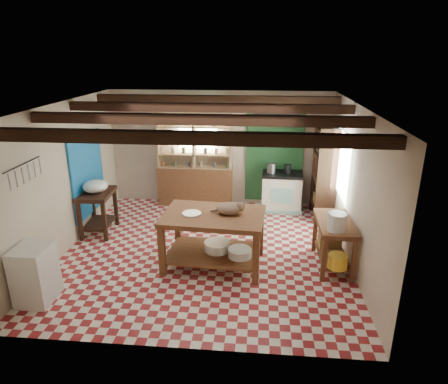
# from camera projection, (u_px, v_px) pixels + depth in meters

# --- Properties ---
(floor) EXTENTS (5.00, 5.00, 0.02)m
(floor) POSITION_uv_depth(u_px,v_px,m) (206.00, 251.00, 7.22)
(floor) COLOR maroon
(floor) RESTS_ON ground
(ceiling) EXTENTS (5.00, 5.00, 0.02)m
(ceiling) POSITION_uv_depth(u_px,v_px,m) (203.00, 105.00, 6.34)
(ceiling) COLOR #4C4C52
(ceiling) RESTS_ON wall_back
(wall_back) EXTENTS (5.00, 0.04, 2.60)m
(wall_back) POSITION_uv_depth(u_px,v_px,m) (220.00, 149.00, 9.13)
(wall_back) COLOR beige
(wall_back) RESTS_ON floor
(wall_front) EXTENTS (5.00, 0.04, 2.60)m
(wall_front) POSITION_uv_depth(u_px,v_px,m) (174.00, 253.00, 4.44)
(wall_front) COLOR beige
(wall_front) RESTS_ON floor
(wall_left) EXTENTS (0.04, 5.00, 2.60)m
(wall_left) POSITION_uv_depth(u_px,v_px,m) (64.00, 179.00, 7.00)
(wall_left) COLOR beige
(wall_left) RESTS_ON floor
(wall_right) EXTENTS (0.04, 5.00, 2.60)m
(wall_right) POSITION_uv_depth(u_px,v_px,m) (355.00, 187.00, 6.57)
(wall_right) COLOR beige
(wall_right) RESTS_ON floor
(ceiling_beams) EXTENTS (5.00, 3.80, 0.15)m
(ceiling_beams) POSITION_uv_depth(u_px,v_px,m) (203.00, 113.00, 6.38)
(ceiling_beams) COLOR #311C11
(ceiling_beams) RESTS_ON ceiling
(blue_wall_patch) EXTENTS (0.04, 1.40, 1.60)m
(blue_wall_patch) POSITION_uv_depth(u_px,v_px,m) (88.00, 175.00, 7.91)
(blue_wall_patch) COLOR #1769B3
(blue_wall_patch) RESTS_ON wall_left
(green_wall_patch) EXTENTS (1.30, 0.04, 2.30)m
(green_wall_patch) POSITION_uv_depth(u_px,v_px,m) (274.00, 152.00, 9.01)
(green_wall_patch) COLOR #1E4C26
(green_wall_patch) RESTS_ON wall_back
(window_back) EXTENTS (0.90, 0.02, 0.80)m
(window_back) POSITION_uv_depth(u_px,v_px,m) (197.00, 131.00, 9.02)
(window_back) COLOR beige
(window_back) RESTS_ON wall_back
(window_right) EXTENTS (0.02, 1.30, 1.20)m
(window_right) POSITION_uv_depth(u_px,v_px,m) (343.00, 165.00, 7.47)
(window_right) COLOR beige
(window_right) RESTS_ON wall_right
(utensil_rail) EXTENTS (0.06, 0.90, 0.28)m
(utensil_rail) POSITION_uv_depth(u_px,v_px,m) (24.00, 173.00, 5.71)
(utensil_rail) COLOR black
(utensil_rail) RESTS_ON wall_left
(pot_rack) EXTENTS (0.86, 0.12, 0.36)m
(pot_rack) POSITION_uv_depth(u_px,v_px,m) (277.00, 114.00, 8.30)
(pot_rack) COLOR black
(pot_rack) RESTS_ON ceiling
(shelving_unit) EXTENTS (1.70, 0.34, 2.20)m
(shelving_unit) POSITION_uv_depth(u_px,v_px,m) (195.00, 159.00, 9.06)
(shelving_unit) COLOR tan
(shelving_unit) RESTS_ON floor
(tall_rack) EXTENTS (0.40, 0.86, 2.00)m
(tall_rack) POSITION_uv_depth(u_px,v_px,m) (324.00, 173.00, 8.37)
(tall_rack) COLOR #311C11
(tall_rack) RESTS_ON floor
(work_table) EXTENTS (1.70, 1.20, 0.92)m
(work_table) POSITION_uv_depth(u_px,v_px,m) (214.00, 240.00, 6.62)
(work_table) COLOR brown
(work_table) RESTS_ON floor
(stove) EXTENTS (0.90, 0.63, 0.86)m
(stove) POSITION_uv_depth(u_px,v_px,m) (282.00, 191.00, 8.97)
(stove) COLOR white
(stove) RESTS_ON floor
(prep_table) EXTENTS (0.63, 0.87, 0.85)m
(prep_table) POSITION_uv_depth(u_px,v_px,m) (98.00, 212.00, 7.82)
(prep_table) COLOR #311C11
(prep_table) RESTS_ON floor
(white_cabinet) EXTENTS (0.48, 0.57, 0.85)m
(white_cabinet) POSITION_uv_depth(u_px,v_px,m) (35.00, 274.00, 5.68)
(white_cabinet) COLOR silver
(white_cabinet) RESTS_ON floor
(right_counter) EXTENTS (0.58, 1.13, 0.81)m
(right_counter) POSITION_uv_depth(u_px,v_px,m) (333.00, 244.00, 6.62)
(right_counter) COLOR brown
(right_counter) RESTS_ON floor
(cat) EXTENTS (0.45, 0.36, 0.19)m
(cat) POSITION_uv_depth(u_px,v_px,m) (229.00, 208.00, 6.44)
(cat) COLOR #916E54
(cat) RESTS_ON work_table
(steel_tray) EXTENTS (0.33, 0.33, 0.02)m
(steel_tray) POSITION_uv_depth(u_px,v_px,m) (192.00, 213.00, 6.47)
(steel_tray) COLOR #A4A5AC
(steel_tray) RESTS_ON work_table
(basin_large) EXTENTS (0.47, 0.47, 0.15)m
(basin_large) POSITION_uv_depth(u_px,v_px,m) (217.00, 246.00, 6.71)
(basin_large) COLOR silver
(basin_large) RESTS_ON work_table
(basin_small) EXTENTS (0.41, 0.41, 0.13)m
(basin_small) POSITION_uv_depth(u_px,v_px,m) (240.00, 253.00, 6.51)
(basin_small) COLOR silver
(basin_small) RESTS_ON work_table
(kettle_left) EXTENTS (0.20, 0.20, 0.22)m
(kettle_left) POSITION_uv_depth(u_px,v_px,m) (271.00, 168.00, 8.82)
(kettle_left) COLOR #A4A5AC
(kettle_left) RESTS_ON stove
(kettle_right) EXTENTS (0.16, 0.16, 0.20)m
(kettle_right) POSITION_uv_depth(u_px,v_px,m) (287.00, 169.00, 8.78)
(kettle_right) COLOR black
(kettle_right) RESTS_ON stove
(enamel_bowl) EXTENTS (0.50, 0.50, 0.24)m
(enamel_bowl) POSITION_uv_depth(u_px,v_px,m) (95.00, 186.00, 7.64)
(enamel_bowl) COLOR silver
(enamel_bowl) RESTS_ON prep_table
(white_bucket) EXTENTS (0.29, 0.29, 0.29)m
(white_bucket) POSITION_uv_depth(u_px,v_px,m) (337.00, 222.00, 6.11)
(white_bucket) COLOR silver
(white_bucket) RESTS_ON right_counter
(wicker_basket) EXTENTS (0.37, 0.30, 0.26)m
(wicker_basket) POSITION_uv_depth(u_px,v_px,m) (330.00, 239.00, 6.92)
(wicker_basket) COLOR olive
(wicker_basket) RESTS_ON right_counter
(yellow_tub) EXTENTS (0.31, 0.31, 0.22)m
(yellow_tub) POSITION_uv_depth(u_px,v_px,m) (338.00, 261.00, 6.22)
(yellow_tub) COLOR yellow
(yellow_tub) RESTS_ON right_counter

